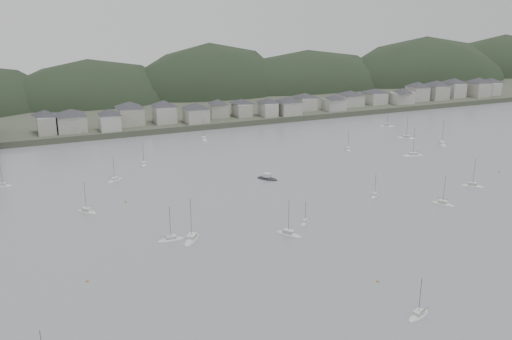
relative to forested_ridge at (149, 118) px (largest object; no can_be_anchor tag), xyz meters
name	(u,v)px	position (x,y,z in m)	size (l,w,h in m)	color
ground	(377,273)	(-4.83, -269.40, 11.28)	(900.00, 900.00, 0.00)	slate
far_shore_land	(133,94)	(-4.83, 25.60, 12.78)	(900.00, 250.00, 3.00)	#383D2D
forested_ridge	(149,118)	(0.00, 0.00, 0.00)	(851.55, 103.94, 102.57)	black
waterfront_town	(261,105)	(45.75, -86.06, 19.95)	(451.48, 28.46, 12.92)	gray
moored_fleet	(285,185)	(4.90, -198.84, 11.46)	(244.87, 177.68, 13.75)	beige
motor_launch_far	(267,178)	(2.15, -189.02, 11.57)	(7.63, 8.73, 4.04)	black
mooring_buoys	(332,234)	(-2.42, -244.01, 11.43)	(162.09, 99.46, 0.70)	#B47B3C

